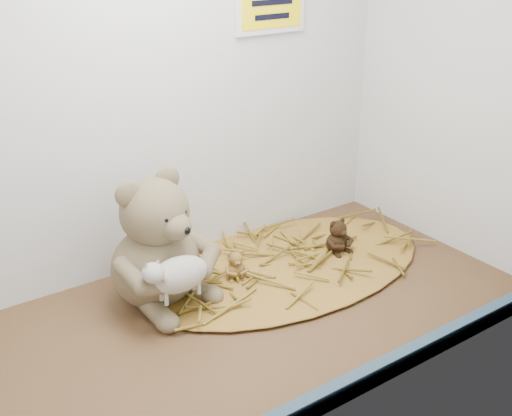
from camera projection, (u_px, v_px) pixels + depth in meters
alcove_shell at (201, 82)px, 112.89cm from camera, size 120.40×60.20×90.40cm
front_rail at (331, 396)px, 102.06cm from camera, size 119.28×2.20×3.60cm
straw_bed at (288, 265)px, 143.43cm from camera, size 69.80×40.53×1.35cm
main_teddy at (154, 240)px, 125.92cm from camera, size 27.75×28.60×27.56cm
toy_lamb at (179, 274)px, 119.82cm from camera, size 15.04×9.18×9.72cm
mini_teddy_tan at (235, 263)px, 136.37cm from camera, size 6.52×6.70×6.33cm
mini_teddy_brown at (337, 234)px, 147.03cm from camera, size 6.51×6.87×8.07cm
wall_sign at (271, 2)px, 139.85cm from camera, size 16.00×1.20×11.00cm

